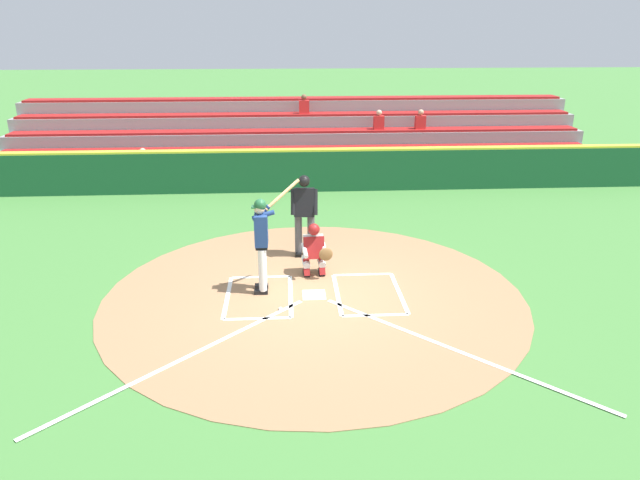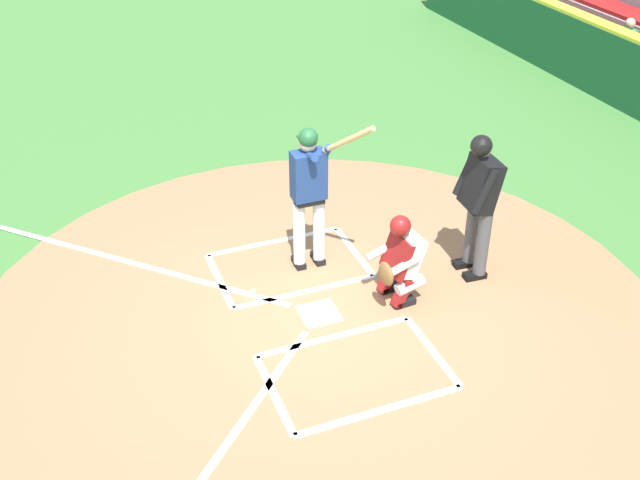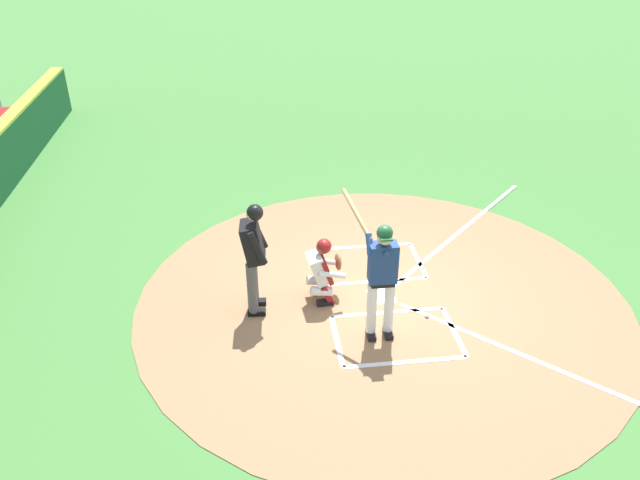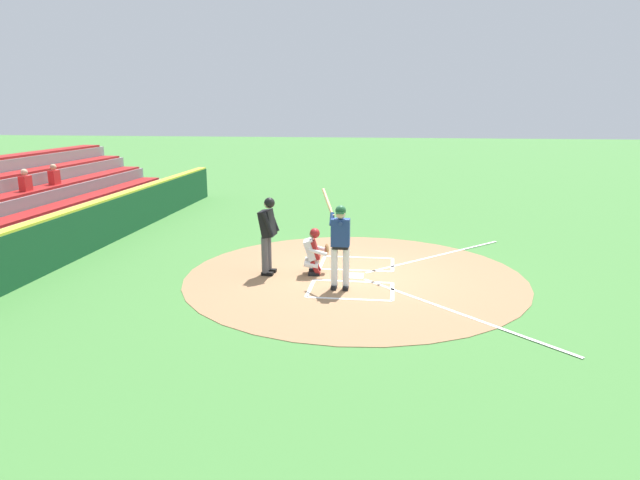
{
  "view_description": "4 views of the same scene",
  "coord_description": "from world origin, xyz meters",
  "px_view_note": "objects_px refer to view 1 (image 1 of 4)",
  "views": [
    {
      "loc": [
        0.5,
        10.07,
        4.89
      ],
      "look_at": [
        -0.16,
        -0.7,
        0.87
      ],
      "focal_mm": 32.68,
      "sensor_mm": 36.0,
      "label": 1
    },
    {
      "loc": [
        -6.33,
        2.48,
        5.34
      ],
      "look_at": [
        -0.14,
        0.05,
        1.11
      ],
      "focal_mm": 41.95,
      "sensor_mm": 36.0,
      "label": 2
    },
    {
      "loc": [
        8.21,
        -2.04,
        5.83
      ],
      "look_at": [
        -0.2,
        -1.0,
        1.04
      ],
      "focal_mm": 34.66,
      "sensor_mm": 36.0,
      "label": 3
    },
    {
      "loc": [
        12.51,
        0.81,
        3.92
      ],
      "look_at": [
        -0.21,
        -0.85,
        0.81
      ],
      "focal_mm": 30.93,
      "sensor_mm": 36.0,
      "label": 4
    }
  ],
  "objects_px": {
    "batter": "(262,238)",
    "plate_umpire": "(304,210)",
    "baseball": "(280,309)",
    "catcher": "(314,248)"
  },
  "relations": [
    {
      "from": "batter",
      "to": "catcher",
      "type": "bearing_deg",
      "value": -145.31
    },
    {
      "from": "plate_umpire",
      "to": "baseball",
      "type": "bearing_deg",
      "value": 78.44
    },
    {
      "from": "catcher",
      "to": "batter",
      "type": "bearing_deg",
      "value": 34.69
    },
    {
      "from": "catcher",
      "to": "baseball",
      "type": "height_order",
      "value": "catcher"
    },
    {
      "from": "catcher",
      "to": "baseball",
      "type": "relative_size",
      "value": 15.27
    },
    {
      "from": "batter",
      "to": "plate_umpire",
      "type": "relative_size",
      "value": 1.14
    },
    {
      "from": "catcher",
      "to": "baseball",
      "type": "bearing_deg",
      "value": 65.8
    },
    {
      "from": "plate_umpire",
      "to": "batter",
      "type": "bearing_deg",
      "value": 64.25
    },
    {
      "from": "batter",
      "to": "catcher",
      "type": "height_order",
      "value": "batter"
    },
    {
      "from": "catcher",
      "to": "plate_umpire",
      "type": "height_order",
      "value": "plate_umpire"
    }
  ]
}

